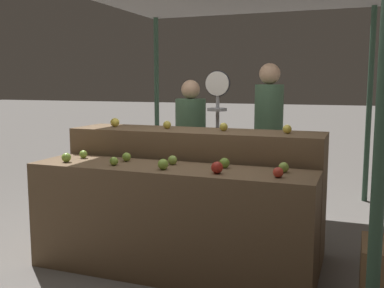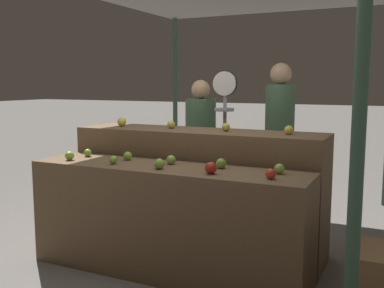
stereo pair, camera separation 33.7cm
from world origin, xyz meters
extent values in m
plane|color=slate|center=(0.00, 0.00, 0.00)|extent=(60.00, 60.00, 0.00)
cylinder|color=#33513D|center=(1.51, -0.83, 1.26)|extent=(0.07, 0.07, 2.52)
cylinder|color=#33513D|center=(-1.51, 3.02, 1.26)|extent=(0.07, 0.07, 2.52)
cylinder|color=#33513D|center=(1.51, 3.02, 1.26)|extent=(0.07, 0.07, 2.52)
cube|color=brown|center=(0.00, 0.00, 0.45)|extent=(2.33, 0.55, 0.89)
cube|color=brown|center=(0.00, 0.60, 0.56)|extent=(2.33, 0.55, 1.13)
sphere|color=#84AD3D|center=(-0.89, -0.11, 0.93)|extent=(0.08, 0.08, 0.08)
sphere|color=#84AD3D|center=(-0.44, -0.10, 0.93)|extent=(0.07, 0.07, 0.07)
sphere|color=#84AD3D|center=(0.01, -0.12, 0.93)|extent=(0.08, 0.08, 0.08)
sphere|color=#AD281E|center=(0.44, -0.12, 0.94)|extent=(0.09, 0.09, 0.09)
sphere|color=red|center=(0.89, -0.10, 0.93)|extent=(0.07, 0.07, 0.07)
sphere|color=#84AD3D|center=(-0.88, 0.12, 0.93)|extent=(0.07, 0.07, 0.07)
sphere|color=#84AD3D|center=(-0.44, 0.11, 0.93)|extent=(0.08, 0.08, 0.08)
sphere|color=#8EB247|center=(-0.01, 0.10, 0.93)|extent=(0.08, 0.08, 0.08)
sphere|color=#7AA338|center=(0.43, 0.11, 0.93)|extent=(0.08, 0.08, 0.08)
sphere|color=#8EB247|center=(0.89, 0.10, 0.93)|extent=(0.08, 0.08, 0.08)
sphere|color=yellow|center=(-0.83, 0.60, 1.17)|extent=(0.09, 0.09, 0.09)
sphere|color=gold|center=(-0.28, 0.61, 1.17)|extent=(0.07, 0.07, 0.07)
sphere|color=gold|center=(0.27, 0.60, 1.17)|extent=(0.07, 0.07, 0.07)
sphere|color=yellow|center=(0.84, 0.60, 1.17)|extent=(0.08, 0.08, 0.08)
cylinder|color=#99999E|center=(0.04, 1.16, 0.79)|extent=(0.04, 0.04, 1.57)
cylinder|color=black|center=(0.04, 1.16, 1.55)|extent=(0.26, 0.01, 0.26)
cylinder|color=silver|center=(0.04, 1.14, 1.55)|extent=(0.24, 0.02, 0.24)
cylinder|color=#99999E|center=(0.04, 1.14, 1.36)|extent=(0.01, 0.01, 0.14)
cylinder|color=#99999E|center=(0.04, 1.14, 1.29)|extent=(0.20, 0.20, 0.03)
cube|color=#2D2D38|center=(-0.37, 1.47, 0.37)|extent=(0.30, 0.24, 0.74)
cylinder|color=#476B4C|center=(-0.37, 1.47, 1.06)|extent=(0.45, 0.45, 0.64)
sphere|color=tan|center=(-0.37, 1.47, 1.48)|extent=(0.21, 0.21, 0.21)
cube|color=#2D2D38|center=(0.45, 1.76, 0.41)|extent=(0.26, 0.18, 0.82)
cylinder|color=#476B4C|center=(0.45, 1.76, 1.18)|extent=(0.36, 0.36, 0.72)
sphere|color=tan|center=(0.45, 1.76, 1.65)|extent=(0.23, 0.23, 0.23)
camera|label=1|loc=(1.41, -3.22, 1.55)|focal=42.00mm
camera|label=2|loc=(1.72, -3.09, 1.55)|focal=42.00mm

